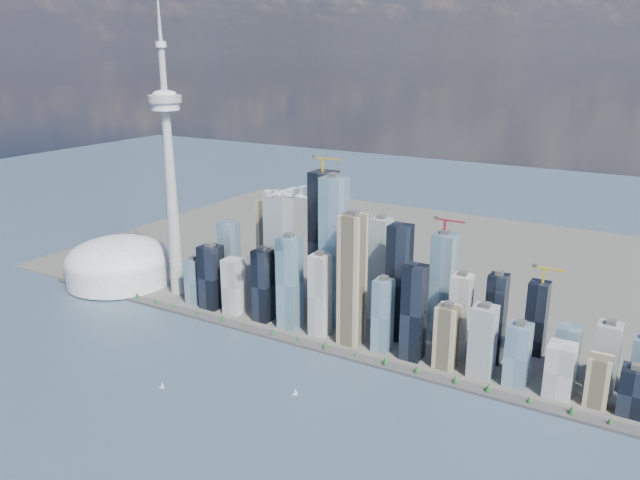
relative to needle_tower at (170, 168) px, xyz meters
The scene contains 10 objects.
ground 491.65m from the needle_tower, 45.94° to the right, with size 4000.00×4000.00×0.00m, color #374F61.
seawall 385.07m from the needle_tower, 11.31° to the right, with size 1100.00×22.00×4.00m, color #383838.
land 544.99m from the needle_tower, 52.43° to the left, with size 1400.00×900.00×3.00m, color #4C4C47.
shoreline_trees 380.99m from the needle_tower, 11.31° to the right, with size 960.53×7.20×8.80m.
skyscraper_cluster 391.99m from the needle_tower, ahead, with size 736.00×142.00×264.38m.
needle_tower is the anchor object (origin of this frame).
dome_stadium 241.40m from the needle_tower, behind, with size 200.00×200.00×86.00m.
airplane 308.44m from the needle_tower, 15.94° to the right, with size 75.29×66.52×18.37m.
sailboat_west 413.47m from the needle_tower, 50.90° to the right, with size 7.81×3.20×10.78m.
sailboat_east 483.05m from the needle_tower, 26.62° to the right, with size 7.14×4.17×10.11m.
Camera 1 is at (472.13, -487.13, 431.41)m, focal length 35.00 mm.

